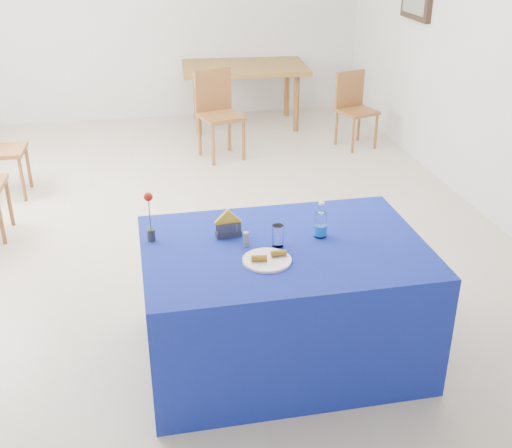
{
  "coord_description": "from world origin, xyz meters",
  "views": [
    {
      "loc": [
        -0.54,
        -4.92,
        2.45
      ],
      "look_at": [
        0.08,
        -1.84,
        0.92
      ],
      "focal_mm": 45.0,
      "sensor_mm": 36.0,
      "label": 1
    }
  ],
  "objects_px": {
    "plate": "(267,260)",
    "water_bottle": "(320,225)",
    "chair_bg_left": "(217,108)",
    "blue_table": "(283,302)",
    "oak_table": "(244,72)",
    "chair_bg_right": "(354,104)"
  },
  "relations": [
    {
      "from": "plate",
      "to": "water_bottle",
      "type": "distance_m",
      "value": 0.44
    },
    {
      "from": "blue_table",
      "to": "chair_bg_right",
      "type": "bearing_deg",
      "value": 65.09
    },
    {
      "from": "plate",
      "to": "blue_table",
      "type": "xyz_separation_m",
      "value": [
        0.14,
        0.16,
        -0.39
      ]
    },
    {
      "from": "blue_table",
      "to": "water_bottle",
      "type": "xyz_separation_m",
      "value": [
        0.23,
        0.07,
        0.45
      ]
    },
    {
      "from": "chair_bg_left",
      "to": "oak_table",
      "type": "bearing_deg",
      "value": 48.83
    },
    {
      "from": "water_bottle",
      "to": "oak_table",
      "type": "distance_m",
      "value": 4.68
    },
    {
      "from": "oak_table",
      "to": "chair_bg_left",
      "type": "bearing_deg",
      "value": -114.75
    },
    {
      "from": "blue_table",
      "to": "water_bottle",
      "type": "height_order",
      "value": "water_bottle"
    },
    {
      "from": "chair_bg_left",
      "to": "chair_bg_right",
      "type": "relative_size",
      "value": 1.12
    },
    {
      "from": "oak_table",
      "to": "chair_bg_right",
      "type": "height_order",
      "value": "chair_bg_right"
    },
    {
      "from": "water_bottle",
      "to": "chair_bg_right",
      "type": "bearing_deg",
      "value": 67.71
    },
    {
      "from": "oak_table",
      "to": "chair_bg_right",
      "type": "bearing_deg",
      "value": -43.82
    },
    {
      "from": "water_bottle",
      "to": "chair_bg_left",
      "type": "height_order",
      "value": "water_bottle"
    },
    {
      "from": "water_bottle",
      "to": "blue_table",
      "type": "bearing_deg",
      "value": -163.43
    },
    {
      "from": "chair_bg_right",
      "to": "oak_table",
      "type": "bearing_deg",
      "value": 118.71
    },
    {
      "from": "water_bottle",
      "to": "oak_table",
      "type": "xyz_separation_m",
      "value": [
        0.41,
        4.66,
        -0.15
      ]
    },
    {
      "from": "plate",
      "to": "blue_table",
      "type": "bearing_deg",
      "value": 50.49
    },
    {
      "from": "oak_table",
      "to": "chair_bg_right",
      "type": "distance_m",
      "value": 1.5
    },
    {
      "from": "blue_table",
      "to": "oak_table",
      "type": "bearing_deg",
      "value": 82.26
    },
    {
      "from": "chair_bg_right",
      "to": "blue_table",
      "type": "bearing_deg",
      "value": -132.38
    },
    {
      "from": "blue_table",
      "to": "chair_bg_left",
      "type": "bearing_deg",
      "value": 87.75
    },
    {
      "from": "blue_table",
      "to": "water_bottle",
      "type": "relative_size",
      "value": 7.44
    }
  ]
}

